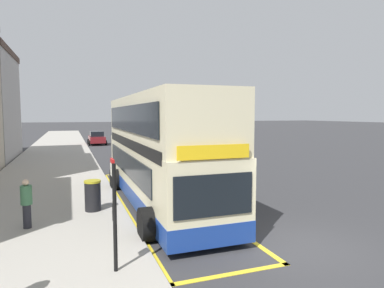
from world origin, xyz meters
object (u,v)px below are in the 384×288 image
at_px(parked_car_navy_kerbside, 167,144).
at_px(parked_car_teal_across, 144,134).
at_px(parked_car_white_ahead, 137,132).
at_px(pedestrian_waiting_near_sign, 26,202).
at_px(double_decker_bus, 158,153).
at_px(litter_bin, 93,195).
at_px(bus_stop_sign, 114,205).
at_px(parked_car_maroon_far, 97,138).

height_order(parked_car_navy_kerbside, parked_car_teal_across, same).
xyz_separation_m(parked_car_navy_kerbside, parked_car_teal_across, (1.66, 18.16, 0.00)).
height_order(parked_car_white_ahead, pedestrian_waiting_near_sign, pedestrian_waiting_near_sign).
xyz_separation_m(double_decker_bus, litter_bin, (-2.68, -0.78, -1.36)).
height_order(double_decker_bus, litter_bin, double_decker_bus).
xyz_separation_m(bus_stop_sign, litter_bin, (-0.16, 5.08, -0.94)).
bearing_deg(parked_car_navy_kerbside, parked_car_teal_across, -94.06).
distance_m(parked_car_navy_kerbside, parked_car_maroon_far, 12.58).
bearing_deg(bus_stop_sign, parked_car_teal_across, 77.11).
height_order(parked_car_maroon_far, parked_car_teal_across, same).
bearing_deg(double_decker_bus, pedestrian_waiting_near_sign, -156.52).
relative_size(double_decker_bus, parked_car_teal_across, 2.71).
bearing_deg(parked_car_teal_across, parked_car_maroon_far, 45.78).
bearing_deg(parked_car_teal_across, bus_stop_sign, 79.47).
distance_m(parked_car_teal_across, litter_bin, 37.81).
bearing_deg(parked_car_maroon_far, parked_car_white_ahead, 57.51).
distance_m(parked_car_white_ahead, litter_bin, 43.15).
height_order(double_decker_bus, pedestrian_waiting_near_sign, double_decker_bus).
relative_size(bus_stop_sign, pedestrian_waiting_near_sign, 1.64).
distance_m(parked_car_navy_kerbside, pedestrian_waiting_near_sign, 22.09).
xyz_separation_m(pedestrian_waiting_near_sign, litter_bin, (2.05, 1.28, -0.26)).
bearing_deg(bus_stop_sign, parked_car_maroon_far, 86.35).
relative_size(parked_car_teal_across, litter_bin, 3.74).
bearing_deg(parked_car_white_ahead, pedestrian_waiting_near_sign, -107.34).
bearing_deg(bus_stop_sign, pedestrian_waiting_near_sign, 120.14).
height_order(bus_stop_sign, parked_car_navy_kerbside, bus_stop_sign).
bearing_deg(pedestrian_waiting_near_sign, double_decker_bus, 23.48).
bearing_deg(double_decker_bus, parked_car_maroon_far, 90.61).
bearing_deg(bus_stop_sign, parked_car_white_ahead, 78.52).
height_order(parked_car_navy_kerbside, pedestrian_waiting_near_sign, pedestrian_waiting_near_sign).
bearing_deg(parked_car_maroon_far, double_decker_bus, -91.24).
height_order(parked_car_maroon_far, litter_bin, parked_car_maroon_far).
bearing_deg(litter_bin, parked_car_teal_across, 75.15).
relative_size(double_decker_bus, parked_car_white_ahead, 2.71).
relative_size(bus_stop_sign, litter_bin, 2.24).
xyz_separation_m(parked_car_navy_kerbside, litter_bin, (-8.03, -18.38, -0.09)).
bearing_deg(pedestrian_waiting_near_sign, bus_stop_sign, -59.86).
distance_m(parked_car_navy_kerbside, litter_bin, 20.06).
xyz_separation_m(parked_car_maroon_far, pedestrian_waiting_near_sign, (-4.42, -30.90, 0.17)).
relative_size(parked_car_maroon_far, litter_bin, 3.74).
xyz_separation_m(double_decker_bus, pedestrian_waiting_near_sign, (-4.73, -2.06, -1.10)).
bearing_deg(parked_car_navy_kerbside, double_decker_bus, 74.25).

